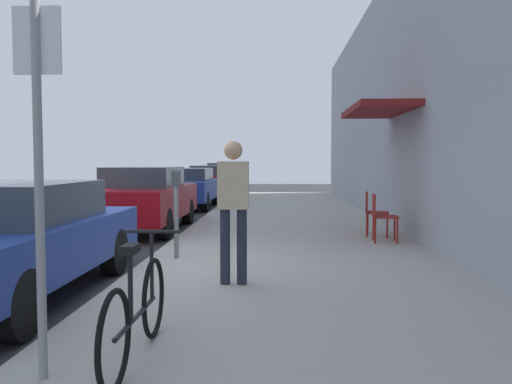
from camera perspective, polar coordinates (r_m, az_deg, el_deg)
The scene contains 14 objects.
ground_plane at distance 7.54m, azimuth -13.04°, elevation -8.86°, with size 60.00×60.00×0.00m, color #2D2D30.
sidewalk_slab at distance 9.23m, azimuth 4.06°, elevation -6.16°, with size 4.50×32.00×0.12m, color #9E9B93.
building_facade at distance 9.59m, azimuth 18.88°, elevation 11.35°, with size 1.40×32.00×5.90m.
parked_car_0 at distance 6.68m, azimuth -25.17°, elevation -4.56°, with size 1.80×4.40×1.34m.
parked_car_1 at distance 12.29m, azimuth -12.13°, elevation -0.60°, with size 1.80×4.40×1.45m.
parked_car_2 at distance 18.05m, azimuth -7.45°, elevation 0.55°, with size 1.80×4.40×1.35m.
parked_car_3 at distance 23.79m, azimuth -5.07°, elevation 1.27°, with size 1.80×4.40×1.40m.
parked_car_4 at distance 29.48m, azimuth -3.63°, elevation 1.73°, with size 1.80×4.40×1.49m.
parking_meter at distance 8.01m, azimuth -8.63°, elevation -1.68°, with size 0.12×0.10×1.32m.
street_sign at distance 3.76m, azimuth -22.47°, elevation 3.99°, with size 0.32×0.06×2.60m.
bicycle_0 at distance 4.04m, azimuth -12.78°, elevation -12.57°, with size 0.46×1.71×0.90m.
cafe_chair_0 at distance 9.77m, azimuth 13.34°, elevation -2.38°, with size 0.48×0.48×0.87m.
cafe_chair_1 at distance 10.52m, azimuth 12.56°, elevation -1.97°, with size 0.52×0.52×0.87m.
pedestrian_standing at distance 6.22m, azimuth -2.47°, elevation -0.91°, with size 0.36×0.22×1.70m.
Camera 1 is at (1.97, -7.10, 1.58)m, focal length 36.98 mm.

